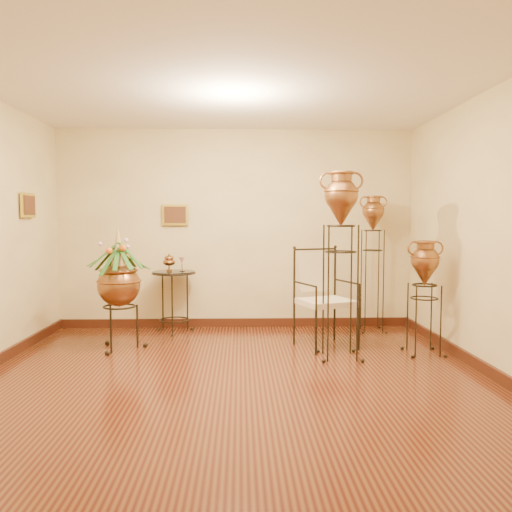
{
  "coord_description": "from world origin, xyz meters",
  "views": [
    {
      "loc": [
        0.06,
        -4.59,
        1.51
      ],
      "look_at": [
        0.25,
        1.3,
        1.1
      ],
      "focal_mm": 35.0,
      "sensor_mm": 36.0,
      "label": 1
    }
  ],
  "objects_px": {
    "side_table": "(174,301)",
    "planter_urn": "(119,280)",
    "amphora_mid": "(340,263)",
    "armchair": "(326,298)",
    "amphora_tall": "(372,262)"
  },
  "relations": [
    {
      "from": "side_table",
      "to": "planter_urn",
      "type": "bearing_deg",
      "value": -121.33
    },
    {
      "from": "amphora_mid",
      "to": "planter_urn",
      "type": "relative_size",
      "value": 1.41
    },
    {
      "from": "armchair",
      "to": "side_table",
      "type": "bearing_deg",
      "value": 134.49
    },
    {
      "from": "amphora_tall",
      "to": "armchair",
      "type": "xyz_separation_m",
      "value": [
        -0.78,
        -0.87,
        -0.36
      ]
    },
    {
      "from": "planter_urn",
      "to": "amphora_mid",
      "type": "bearing_deg",
      "value": -10.2
    },
    {
      "from": "armchair",
      "to": "side_table",
      "type": "relative_size",
      "value": 1.13
    },
    {
      "from": "amphora_tall",
      "to": "side_table",
      "type": "height_order",
      "value": "amphora_tall"
    },
    {
      "from": "armchair",
      "to": "amphora_tall",
      "type": "bearing_deg",
      "value": 26.55
    },
    {
      "from": "amphora_tall",
      "to": "armchair",
      "type": "bearing_deg",
      "value": -132.17
    },
    {
      "from": "amphora_tall",
      "to": "planter_urn",
      "type": "xyz_separation_m",
      "value": [
        -3.24,
        -0.87,
        -0.13
      ]
    },
    {
      "from": "planter_urn",
      "to": "side_table",
      "type": "height_order",
      "value": "planter_urn"
    },
    {
      "from": "amphora_mid",
      "to": "armchair",
      "type": "distance_m",
      "value": 0.65
    },
    {
      "from": "amphora_tall",
      "to": "side_table",
      "type": "relative_size",
      "value": 1.78
    },
    {
      "from": "amphora_mid",
      "to": "armchair",
      "type": "bearing_deg",
      "value": 99.29
    },
    {
      "from": "armchair",
      "to": "side_table",
      "type": "height_order",
      "value": "armchair"
    }
  ]
}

